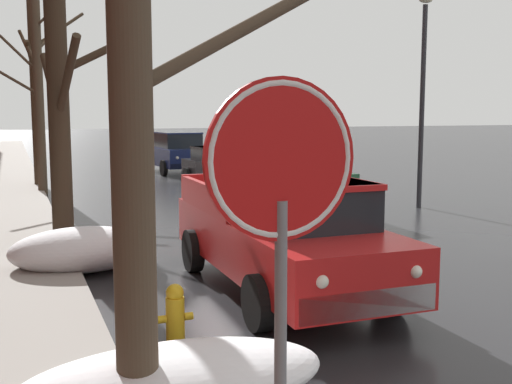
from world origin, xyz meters
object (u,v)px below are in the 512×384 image
at_px(pickup_truck_red_approaching_near_lane, 284,235).
at_px(suv_darkblue_parked_far_down_block, 175,150).
at_px(bare_tree_second_along_sidewalk, 60,113).
at_px(bare_tree_far_down_block, 36,86).
at_px(sedan_black_parked_kerbside_mid, 221,165).
at_px(fire_hydrant, 175,313).
at_px(suv_green_parked_kerbside_close, 291,173).
at_px(stop_sign_at_corner, 281,216).
at_px(street_lamp_post, 422,91).
at_px(bare_tree_mid_block, 38,82).
at_px(bare_tree_at_the_corner, 136,24).

xyz_separation_m(pickup_truck_red_approaching_near_lane, suv_darkblue_parked_far_down_block, (3.12, 18.91, 0.11)).
bearing_deg(bare_tree_second_along_sidewalk, bare_tree_far_down_block, 90.05).
distance_m(sedan_black_parked_kerbside_mid, fire_hydrant, 15.68).
relative_size(suv_green_parked_kerbside_close, stop_sign_at_corner, 1.57).
height_order(pickup_truck_red_approaching_near_lane, stop_sign_at_corner, stop_sign_at_corner).
relative_size(bare_tree_far_down_block, suv_green_parked_kerbside_close, 1.55).
height_order(bare_tree_far_down_block, street_lamp_post, bare_tree_far_down_block).
distance_m(bare_tree_mid_block, stop_sign_at_corner, 19.00).
distance_m(bare_tree_second_along_sidewalk, pickup_truck_red_approaching_near_lane, 5.86).
bearing_deg(suv_darkblue_parked_far_down_block, suv_green_parked_kerbside_close, -87.74).
distance_m(sedan_black_parked_kerbside_mid, suv_darkblue_parked_far_down_block, 5.66).
relative_size(bare_tree_second_along_sidewalk, fire_hydrant, 7.17).
bearing_deg(fire_hydrant, bare_tree_mid_block, 93.04).
xyz_separation_m(bare_tree_far_down_block, suv_darkblue_parked_far_down_block, (5.90, 3.85, -2.60)).
height_order(bare_tree_second_along_sidewalk, stop_sign_at_corner, bare_tree_second_along_sidewalk).
bearing_deg(bare_tree_at_the_corner, street_lamp_post, 43.83).
bearing_deg(sedan_black_parked_kerbside_mid, fire_hydrant, -110.38).
bearing_deg(bare_tree_second_along_sidewalk, sedan_black_parked_kerbside_mid, 53.60).
distance_m(pickup_truck_red_approaching_near_lane, suv_green_parked_kerbside_close, 8.28).
xyz_separation_m(bare_tree_at_the_corner, suv_darkblue_parked_far_down_block, (5.85, 22.02, -2.42)).
bearing_deg(suv_darkblue_parked_far_down_block, street_lamp_post, -72.86).
distance_m(pickup_truck_red_approaching_near_lane, sedan_black_parked_kerbside_mid, 13.69).
relative_size(sedan_black_parked_kerbside_mid, fire_hydrant, 6.06).
bearing_deg(stop_sign_at_corner, suv_darkblue_parked_far_down_block, 76.96).
bearing_deg(suv_darkblue_parked_far_down_block, fire_hydrant, -104.22).
xyz_separation_m(pickup_truck_red_approaching_near_lane, sedan_black_parked_kerbside_mid, (3.43, 13.26, -0.13)).
bearing_deg(bare_tree_mid_block, suv_darkblue_parked_far_down_block, 43.74).
height_order(bare_tree_at_the_corner, pickup_truck_red_approaching_near_lane, bare_tree_at_the_corner).
relative_size(suv_green_parked_kerbside_close, street_lamp_post, 0.76).
relative_size(bare_tree_second_along_sidewalk, sedan_black_parked_kerbside_mid, 1.18).
relative_size(bare_tree_far_down_block, sedan_black_parked_kerbside_mid, 1.62).
bearing_deg(bare_tree_far_down_block, bare_tree_mid_block, -90.93).
bearing_deg(fire_hydrant, stop_sign_at_corner, -97.32).
distance_m(bare_tree_far_down_block, suv_green_parked_kerbside_close, 10.23).
bearing_deg(bare_tree_far_down_block, street_lamp_post, -41.93).
bearing_deg(bare_tree_second_along_sidewalk, suv_darkblue_parked_far_down_block, 67.25).
xyz_separation_m(bare_tree_at_the_corner, suv_green_parked_kerbside_close, (6.30, 10.58, -2.42)).
bearing_deg(pickup_truck_red_approaching_near_lane, street_lamp_post, 41.68).
relative_size(suv_darkblue_parked_far_down_block, stop_sign_at_corner, 1.60).
distance_m(suv_green_parked_kerbside_close, street_lamp_post, 4.32).
xyz_separation_m(pickup_truck_red_approaching_near_lane, street_lamp_post, (7.02, 6.25, 2.40)).
height_order(bare_tree_mid_block, sedan_black_parked_kerbside_mid, bare_tree_mid_block).
bearing_deg(suv_green_parked_kerbside_close, bare_tree_mid_block, 137.94).
bearing_deg(suv_darkblue_parked_far_down_block, pickup_truck_red_approaching_near_lane, -99.37).
bearing_deg(bare_tree_second_along_sidewalk, fire_hydrant, -83.28).
relative_size(bare_tree_at_the_corner, suv_darkblue_parked_far_down_block, 1.52).
bearing_deg(bare_tree_second_along_sidewalk, pickup_truck_red_approaching_near_lane, -60.23).
bearing_deg(bare_tree_at_the_corner, fire_hydrant, 67.38).
bearing_deg(suv_green_parked_kerbside_close, suv_darkblue_parked_far_down_block, 92.26).
relative_size(bare_tree_mid_block, suv_green_parked_kerbside_close, 1.56).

